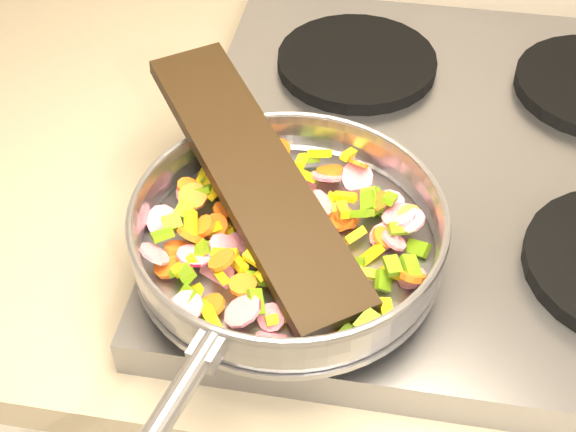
# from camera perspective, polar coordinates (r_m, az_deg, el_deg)

# --- Properties ---
(cooktop) EXTENTS (0.60, 0.60, 0.04)m
(cooktop) POSITION_cam_1_polar(r_m,az_deg,el_deg) (0.89, 12.82, 3.21)
(cooktop) COLOR #939399
(cooktop) RESTS_ON counter_top
(grate_fl) EXTENTS (0.19, 0.19, 0.02)m
(grate_fl) POSITION_cam_1_polar(r_m,az_deg,el_deg) (0.76, 2.59, -0.87)
(grate_fl) COLOR black
(grate_fl) RESTS_ON cooktop
(grate_bl) EXTENTS (0.19, 0.19, 0.02)m
(grate_bl) POSITION_cam_1_polar(r_m,az_deg,el_deg) (0.98, 4.91, 10.86)
(grate_bl) COLOR black
(grate_bl) RESTS_ON cooktop
(saute_pan) EXTENTS (0.32, 0.48, 0.05)m
(saute_pan) POSITION_cam_1_polar(r_m,az_deg,el_deg) (0.71, -0.09, -1.10)
(saute_pan) COLOR #9E9EA5
(saute_pan) RESTS_ON grate_fl
(vegetable_heap) EXTENTS (0.27, 0.24, 0.05)m
(vegetable_heap) POSITION_cam_1_polar(r_m,az_deg,el_deg) (0.72, -0.34, -1.25)
(vegetable_heap) COLOR yellow
(vegetable_heap) RESTS_ON saute_pan
(wooden_spatula) EXTENTS (0.26, 0.31, 0.07)m
(wooden_spatula) POSITION_cam_1_polar(r_m,az_deg,el_deg) (0.72, -2.40, 2.89)
(wooden_spatula) COLOR black
(wooden_spatula) RESTS_ON saute_pan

